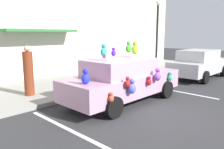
% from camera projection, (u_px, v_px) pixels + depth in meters
% --- Properties ---
extents(ground_plane, '(60.00, 60.00, 0.00)m').
position_uv_depth(ground_plane, '(156.00, 115.00, 6.66)').
color(ground_plane, '#2D2D30').
extents(sidewalk, '(24.00, 4.00, 0.15)m').
position_uv_depth(sidewalk, '(62.00, 86.00, 10.06)').
color(sidewalk, gray).
rests_on(sidewalk, ground).
extents(storefront_building, '(24.00, 1.25, 6.40)m').
position_uv_depth(storefront_building, '(35.00, 17.00, 10.98)').
color(storefront_building, beige).
rests_on(storefront_building, ground).
extents(parking_stripe_front, '(0.12, 3.60, 0.01)m').
position_uv_depth(parking_stripe_front, '(175.00, 91.00, 9.45)').
color(parking_stripe_front, silver).
rests_on(parking_stripe_front, ground).
extents(parking_stripe_rear, '(0.12, 3.60, 0.01)m').
position_uv_depth(parking_stripe_rear, '(69.00, 129.00, 5.61)').
color(parking_stripe_rear, silver).
rests_on(parking_stripe_rear, ground).
extents(plush_covered_car, '(4.67, 2.04, 2.13)m').
position_uv_depth(plush_covered_car, '(123.00, 79.00, 7.82)').
color(plush_covered_car, '#BA8BA6').
rests_on(plush_covered_car, ground).
extents(parked_sedan_behind, '(4.37, 1.94, 1.54)m').
position_uv_depth(parked_sedan_behind, '(199.00, 64.00, 12.20)').
color(parked_sedan_behind, '#B7B7BC').
rests_on(parked_sedan_behind, ground).
extents(teddy_bear_on_sidewalk, '(0.42, 0.35, 0.80)m').
position_uv_depth(teddy_bear_on_sidewalk, '(86.00, 79.00, 9.36)').
color(teddy_bear_on_sidewalk, pink).
rests_on(teddy_bear_on_sidewalk, sidewalk).
extents(street_lamp_post, '(0.28, 0.28, 4.04)m').
position_uv_depth(street_lamp_post, '(157.00, 30.00, 12.38)').
color(street_lamp_post, black).
rests_on(street_lamp_post, sidewalk).
extents(pedestrian_near_shopfront, '(0.35, 0.35, 1.82)m').
position_uv_depth(pedestrian_near_shopfront, '(28.00, 72.00, 8.12)').
color(pedestrian_near_shopfront, maroon).
rests_on(pedestrian_near_shopfront, sidewalk).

